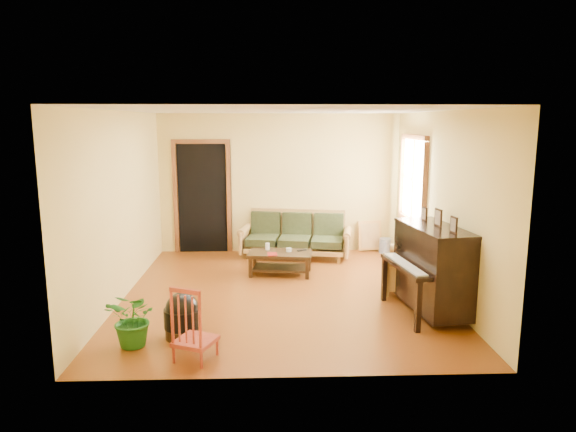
{
  "coord_description": "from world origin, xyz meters",
  "views": [
    {
      "loc": [
        -0.19,
        -7.12,
        2.45
      ],
      "look_at": [
        0.08,
        0.2,
        1.1
      ],
      "focal_mm": 32.0,
      "sensor_mm": 36.0,
      "label": 1
    }
  ],
  "objects_px": {
    "coffee_table": "(280,263)",
    "potted_plant": "(134,319)",
    "sofa": "(295,235)",
    "armchair": "(411,262)",
    "piano": "(432,270)",
    "red_chair": "(195,322)",
    "ceramic_crock": "(385,246)",
    "footstool": "(182,321)"
  },
  "relations": [
    {
      "from": "piano",
      "to": "red_chair",
      "type": "relative_size",
      "value": 1.6
    },
    {
      "from": "armchair",
      "to": "red_chair",
      "type": "relative_size",
      "value": 1.09
    },
    {
      "from": "piano",
      "to": "red_chair",
      "type": "xyz_separation_m",
      "value": [
        -2.86,
        -1.21,
        -0.17
      ]
    },
    {
      "from": "armchair",
      "to": "ceramic_crock",
      "type": "height_order",
      "value": "armchair"
    },
    {
      "from": "potted_plant",
      "to": "ceramic_crock",
      "type": "bearing_deg",
      "value": 47.29
    },
    {
      "from": "piano",
      "to": "potted_plant",
      "type": "distance_m",
      "value": 3.68
    },
    {
      "from": "footstool",
      "to": "potted_plant",
      "type": "distance_m",
      "value": 0.54
    },
    {
      "from": "footstool",
      "to": "potted_plant",
      "type": "xyz_separation_m",
      "value": [
        -0.48,
        -0.22,
        0.12
      ]
    },
    {
      "from": "red_chair",
      "to": "ceramic_crock",
      "type": "xyz_separation_m",
      "value": [
        2.97,
        4.32,
        -0.27
      ]
    },
    {
      "from": "coffee_table",
      "to": "sofa",
      "type": "bearing_deg",
      "value": 74.34
    },
    {
      "from": "potted_plant",
      "to": "red_chair",
      "type": "bearing_deg",
      "value": -25.56
    },
    {
      "from": "armchair",
      "to": "footstool",
      "type": "xyz_separation_m",
      "value": [
        -3.06,
        -1.52,
        -0.25
      ]
    },
    {
      "from": "footstool",
      "to": "armchair",
      "type": "bearing_deg",
      "value": 26.44
    },
    {
      "from": "coffee_table",
      "to": "piano",
      "type": "height_order",
      "value": "piano"
    },
    {
      "from": "ceramic_crock",
      "to": "potted_plant",
      "type": "relative_size",
      "value": 0.44
    },
    {
      "from": "coffee_table",
      "to": "ceramic_crock",
      "type": "distance_m",
      "value": 2.41
    },
    {
      "from": "ceramic_crock",
      "to": "sofa",
      "type": "bearing_deg",
      "value": -171.03
    },
    {
      "from": "piano",
      "to": "ceramic_crock",
      "type": "height_order",
      "value": "piano"
    },
    {
      "from": "potted_plant",
      "to": "armchair",
      "type": "bearing_deg",
      "value": 26.17
    },
    {
      "from": "coffee_table",
      "to": "footstool",
      "type": "xyz_separation_m",
      "value": [
        -1.18,
        -2.45,
        0.01
      ]
    },
    {
      "from": "potted_plant",
      "to": "footstool",
      "type": "bearing_deg",
      "value": 24.42
    },
    {
      "from": "red_chair",
      "to": "ceramic_crock",
      "type": "relative_size",
      "value": 2.92
    },
    {
      "from": "footstool",
      "to": "red_chair",
      "type": "bearing_deg",
      "value": -67.91
    },
    {
      "from": "sofa",
      "to": "coffee_table",
      "type": "xyz_separation_m",
      "value": [
        -0.29,
        -1.04,
        -0.24
      ]
    },
    {
      "from": "sofa",
      "to": "ceramic_crock",
      "type": "height_order",
      "value": "sofa"
    },
    {
      "from": "ceramic_crock",
      "to": "piano",
      "type": "bearing_deg",
      "value": -91.93
    },
    {
      "from": "armchair",
      "to": "footstool",
      "type": "distance_m",
      "value": 3.43
    },
    {
      "from": "piano",
      "to": "footstool",
      "type": "distance_m",
      "value": 3.18
    },
    {
      "from": "piano",
      "to": "ceramic_crock",
      "type": "bearing_deg",
      "value": 80.04
    },
    {
      "from": "armchair",
      "to": "footstool",
      "type": "relative_size",
      "value": 2.14
    },
    {
      "from": "footstool",
      "to": "ceramic_crock",
      "type": "height_order",
      "value": "footstool"
    },
    {
      "from": "coffee_table",
      "to": "armchair",
      "type": "distance_m",
      "value": 2.12
    },
    {
      "from": "armchair",
      "to": "piano",
      "type": "bearing_deg",
      "value": -71.1
    },
    {
      "from": "armchair",
      "to": "ceramic_crock",
      "type": "relative_size",
      "value": 3.2
    },
    {
      "from": "coffee_table",
      "to": "potted_plant",
      "type": "height_order",
      "value": "potted_plant"
    },
    {
      "from": "piano",
      "to": "sofa",
      "type": "bearing_deg",
      "value": 111.66
    },
    {
      "from": "armchair",
      "to": "piano",
      "type": "relative_size",
      "value": 0.69
    },
    {
      "from": "footstool",
      "to": "ceramic_crock",
      "type": "distance_m",
      "value": 4.93
    },
    {
      "from": "sofa",
      "to": "coffee_table",
      "type": "height_order",
      "value": "sofa"
    },
    {
      "from": "piano",
      "to": "footstool",
      "type": "bearing_deg",
      "value": -176.08
    },
    {
      "from": "armchair",
      "to": "red_chair",
      "type": "distance_m",
      "value": 3.52
    },
    {
      "from": "sofa",
      "to": "footstool",
      "type": "bearing_deg",
      "value": -102.42
    }
  ]
}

